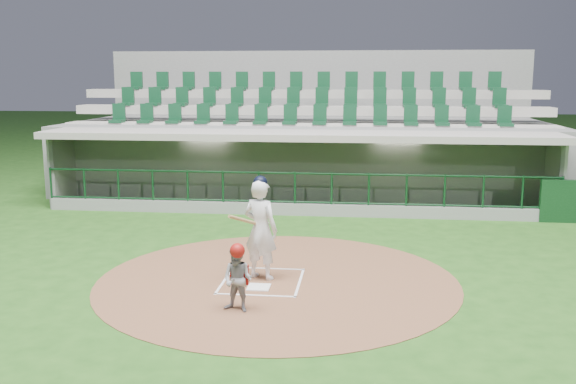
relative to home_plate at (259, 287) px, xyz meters
name	(u,v)px	position (x,y,z in m)	size (l,w,h in m)	color
ground	(264,277)	(0.00, 0.70, -0.02)	(120.00, 120.00, 0.00)	#1E4915
dirt_circle	(278,280)	(0.30, 0.50, -0.02)	(7.20, 7.20, 0.01)	brown
home_plate	(259,287)	(0.00, 0.00, 0.00)	(0.43, 0.43, 0.02)	white
batter_box_chalk	(262,281)	(0.00, 0.40, 0.00)	(1.55, 1.80, 0.01)	white
dugout_structure	(302,174)	(0.03, 8.53, 0.94)	(16.40, 3.70, 3.00)	gray
seating_deck	(309,149)	(0.00, 11.61, 1.40)	(17.00, 6.72, 5.15)	slate
batter	(261,228)	(-0.05, 0.59, 1.03)	(0.97, 1.01, 2.10)	white
catcher	(238,278)	(-0.16, -1.26, 0.59)	(0.65, 0.57, 1.21)	#949499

